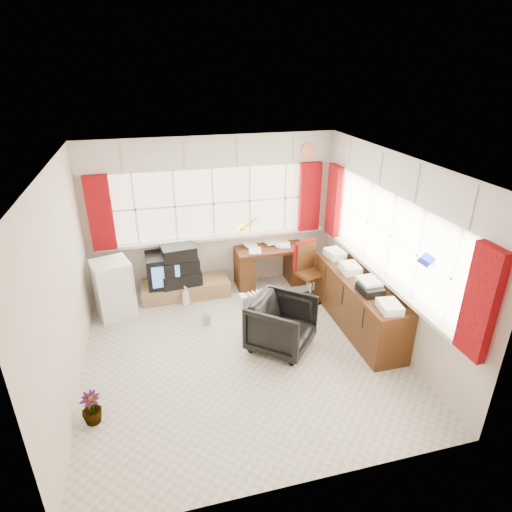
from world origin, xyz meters
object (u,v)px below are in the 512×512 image
at_px(desk_lamp, 255,225).
at_px(office_chair, 282,324).
at_px(tv_bench, 186,288).
at_px(radiator, 258,316).
at_px(crt_tv, 165,269).
at_px(credenza, 358,303).
at_px(desk, 270,263).
at_px(mini_fridge, 114,288).
at_px(task_chair, 308,269).

relative_size(desk_lamp, office_chair, 0.62).
distance_m(office_chair, tv_bench, 2.04).
bearing_deg(radiator, crt_tv, 131.90).
distance_m(desk_lamp, credenza, 2.18).
bearing_deg(crt_tv, office_chair, -51.26).
bearing_deg(desk, tv_bench, -176.83).
bearing_deg(desk_lamp, crt_tv, -170.13).
bearing_deg(mini_fridge, crt_tv, 22.20).
bearing_deg(office_chair, desk, 29.41).
bearing_deg(radiator, credenza, -8.87).
bearing_deg(crt_tv, tv_bench, -3.99).
distance_m(desk, tv_bench, 1.47).
xyz_separation_m(desk, radiator, (-0.57, -1.38, -0.11)).
relative_size(desk, desk_lamp, 2.46).
height_order(radiator, credenza, credenza).
bearing_deg(radiator, mini_fridge, 152.74).
relative_size(office_chair, tv_bench, 0.55).
bearing_deg(mini_fridge, desk, 8.40).
bearing_deg(credenza, office_chair, -170.80).
distance_m(task_chair, mini_fridge, 2.98).
bearing_deg(mini_fridge, credenza, -20.08).
bearing_deg(tv_bench, crt_tv, 176.01).
bearing_deg(office_chair, crt_tv, 79.56).
xyz_separation_m(radiator, credenza, (1.40, -0.22, 0.13)).
bearing_deg(desk, radiator, -112.31).
bearing_deg(radiator, office_chair, -63.53).
bearing_deg(office_chair, tv_bench, 73.13).
bearing_deg(task_chair, crt_tv, 165.23).
distance_m(office_chair, crt_tv, 2.23).
bearing_deg(tv_bench, desk_lamp, 13.21).
bearing_deg(radiator, desk, 67.69).
xyz_separation_m(tv_bench, crt_tv, (-0.31, 0.02, 0.38)).
bearing_deg(tv_bench, desk, 3.17).
distance_m(desk_lamp, tv_bench, 1.55).
distance_m(task_chair, credenza, 1.05).
distance_m(radiator, tv_bench, 1.58).
bearing_deg(credenza, desk_lamp, 119.91).
xyz_separation_m(desk_lamp, credenza, (1.04, -1.81, -0.61)).
bearing_deg(task_chair, credenza, -67.71).
distance_m(office_chair, mini_fridge, 2.59).
distance_m(radiator, mini_fridge, 2.21).
relative_size(crt_tv, mini_fridge, 0.66).
bearing_deg(mini_fridge, office_chair, -33.30).
relative_size(desk, radiator, 1.82).
distance_m(radiator, crt_tv, 1.79).
xyz_separation_m(desk_lamp, tv_bench, (-1.24, -0.29, -0.88)).
bearing_deg(desk_lamp, mini_fridge, -165.87).
bearing_deg(tv_bench, radiator, -55.98).
relative_size(radiator, credenza, 0.32).
distance_m(desk, mini_fridge, 2.55).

